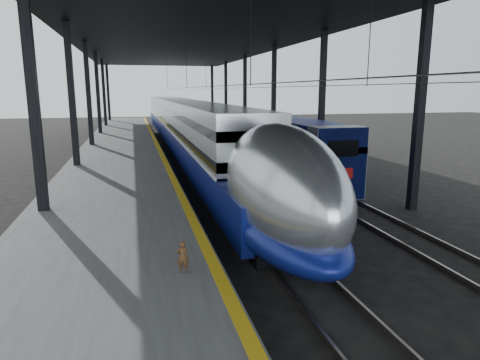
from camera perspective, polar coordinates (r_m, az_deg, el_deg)
name	(u,v)px	position (r m, az deg, el deg)	size (l,w,h in m)	color
ground	(229,275)	(12.72, -1.48, -12.60)	(160.00, 160.00, 0.00)	black
platform	(120,159)	(31.69, -15.67, 2.75)	(6.00, 80.00, 1.00)	#4C4C4F
yellow_strip	(160,150)	(31.65, -10.64, 3.90)	(0.30, 80.00, 0.01)	gold
rails	(230,160)	(32.50, -1.39, 2.65)	(6.52, 80.00, 0.16)	slate
canopy	(193,35)	(31.85, -6.30, 18.71)	(18.00, 75.00, 9.47)	black
tgv_train	(183,126)	(40.56, -7.65, 7.21)	(3.08, 65.20, 4.41)	silver
second_train	(224,123)	(46.51, -2.19, 7.58)	(2.61, 56.05, 3.59)	navy
child	(183,257)	(10.37, -7.64, -10.14)	(0.29, 0.19, 0.80)	#52341B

